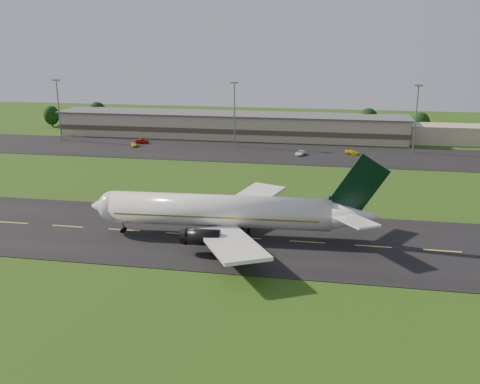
% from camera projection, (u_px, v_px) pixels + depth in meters
% --- Properties ---
extents(ground, '(360.00, 360.00, 0.00)m').
position_uv_depth(ground, '(124.00, 230.00, 96.63)').
color(ground, '#224B12').
rests_on(ground, ground).
extents(taxiway, '(220.00, 30.00, 0.10)m').
position_uv_depth(taxiway, '(124.00, 230.00, 96.62)').
color(taxiway, black).
rests_on(taxiway, ground).
extents(apron, '(260.00, 30.00, 0.10)m').
position_uv_depth(apron, '(214.00, 151.00, 164.66)').
color(apron, black).
rests_on(apron, ground).
extents(airliner, '(51.30, 42.12, 15.57)m').
position_uv_depth(airliner, '(225.00, 212.00, 92.16)').
color(airliner, white).
rests_on(airliner, ground).
extents(terminal, '(145.00, 16.00, 8.40)m').
position_uv_depth(terminal, '(247.00, 126.00, 185.31)').
color(terminal, '#C3AE95').
rests_on(terminal, ground).
extents(light_mast_west, '(2.40, 1.20, 20.35)m').
position_uv_depth(light_mast_west, '(58.00, 103.00, 178.18)').
color(light_mast_west, gray).
rests_on(light_mast_west, ground).
extents(light_mast_centre, '(2.40, 1.20, 20.35)m').
position_uv_depth(light_mast_centre, '(235.00, 107.00, 167.83)').
color(light_mast_centre, gray).
rests_on(light_mast_centre, ground).
extents(light_mast_east, '(2.40, 1.20, 20.35)m').
position_uv_depth(light_mast_east, '(416.00, 111.00, 158.34)').
color(light_mast_east, gray).
rests_on(light_mast_east, ground).
extents(tree_line, '(193.64, 10.11, 10.17)m').
position_uv_depth(tree_line, '(327.00, 121.00, 189.55)').
color(tree_line, black).
rests_on(tree_line, ground).
extents(service_vehicle_a, '(3.24, 4.08, 1.30)m').
position_uv_depth(service_vehicle_a, '(134.00, 145.00, 170.37)').
color(service_vehicle_a, yellow).
rests_on(service_vehicle_a, apron).
extents(service_vehicle_b, '(4.40, 1.60, 1.44)m').
position_uv_depth(service_vehicle_b, '(142.00, 141.00, 175.31)').
color(service_vehicle_b, maroon).
rests_on(service_vehicle_b, apron).
extents(service_vehicle_c, '(3.28, 5.08, 1.30)m').
position_uv_depth(service_vehicle_c, '(300.00, 153.00, 158.02)').
color(service_vehicle_c, white).
rests_on(service_vehicle_c, apron).
extents(service_vehicle_d, '(4.64, 3.10, 1.25)m').
position_uv_depth(service_vehicle_d, '(353.00, 152.00, 158.99)').
color(service_vehicle_d, yellow).
rests_on(service_vehicle_d, apron).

